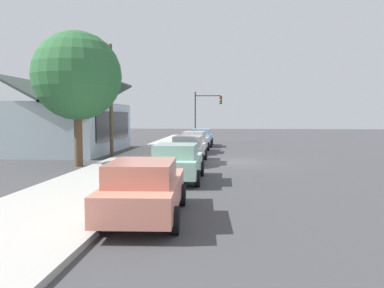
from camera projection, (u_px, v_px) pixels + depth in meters
ground_plane at (235, 162)px, 23.05m from camera, size 120.00×120.00×0.00m
sidewalk_curb at (142, 160)px, 23.51m from camera, size 60.00×4.20×0.16m
car_coral at (144, 189)px, 10.28m from camera, size 4.75×2.21×1.59m
car_seafoam at (177, 162)px, 16.24m from camera, size 4.35×2.10×1.59m
car_silver at (189, 149)px, 22.77m from camera, size 4.74×2.01×1.59m
car_ivory at (195, 142)px, 29.18m from camera, size 4.86×2.11×1.59m
car_skyblue at (201, 137)px, 34.98m from camera, size 4.79×2.00×1.59m
storefront_building at (74, 126)px, 29.20m from camera, size 10.92×6.47×5.45m
shade_tree at (77, 76)px, 20.77m from camera, size 4.76×4.76×7.28m
traffic_light_main at (206, 109)px, 39.30m from camera, size 0.37×2.79×5.20m
utility_pole_wooden at (111, 98)px, 25.81m from camera, size 1.80×0.24×7.50m
fire_hydrant_red at (147, 165)px, 17.81m from camera, size 0.22×0.22×0.71m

